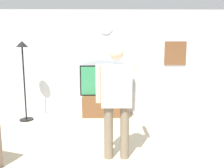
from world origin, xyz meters
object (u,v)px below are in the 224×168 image
object	(u,v)px
framed_picture	(175,53)
floor_lamp	(23,64)
person_standing_nearer_lamp	(117,96)
tv_stand	(106,106)
wall_clock	(106,28)
television	(106,81)

from	to	relation	value
framed_picture	floor_lamp	bearing A→B (deg)	-170.49
floor_lamp	person_standing_nearer_lamp	world-z (taller)	floor_lamp
tv_stand	wall_clock	world-z (taller)	wall_clock
tv_stand	floor_lamp	world-z (taller)	floor_lamp
television	framed_picture	bearing A→B (deg)	7.83
tv_stand	person_standing_nearer_lamp	size ratio (longest dim) A/B	0.68
tv_stand	framed_picture	size ratio (longest dim) A/B	1.93
tv_stand	framed_picture	world-z (taller)	framed_picture
tv_stand	floor_lamp	bearing A→B (deg)	-170.26
television	wall_clock	distance (m)	1.36
television	wall_clock	bearing A→B (deg)	90.00
tv_stand	television	distance (m)	0.65
television	person_standing_nearer_lamp	bearing A→B (deg)	-84.82
television	wall_clock	world-z (taller)	wall_clock
framed_picture	person_standing_nearer_lamp	size ratio (longest dim) A/B	0.35
person_standing_nearer_lamp	tv_stand	bearing A→B (deg)	95.29
television	tv_stand	bearing A→B (deg)	-90.00
television	floor_lamp	world-z (taller)	floor_lamp
wall_clock	framed_picture	xyz separation A→B (m)	(1.81, 0.00, -0.65)
tv_stand	wall_clock	xyz separation A→B (m)	(0.00, 0.29, 1.99)
tv_stand	television	size ratio (longest dim) A/B	0.90
wall_clock	person_standing_nearer_lamp	world-z (taller)	wall_clock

